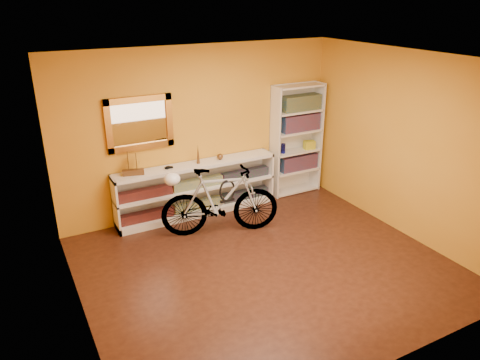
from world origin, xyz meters
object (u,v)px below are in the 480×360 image
bookcase (296,140)px  helmet (172,179)px  console_unit (197,189)px  bicycle (220,201)px

bookcase → helmet: size_ratio=8.25×
console_unit → helmet: bearing=-137.6°
bicycle → helmet: bicycle is taller
console_unit → bookcase: bookcase is taller
bicycle → helmet: 0.77m
bookcase → bicycle: bearing=-157.3°
bookcase → helmet: bookcase is taller
bookcase → helmet: (-2.45, -0.56, -0.05)m
console_unit → bookcase: (1.86, 0.03, 0.52)m
console_unit → bookcase: size_ratio=1.37×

